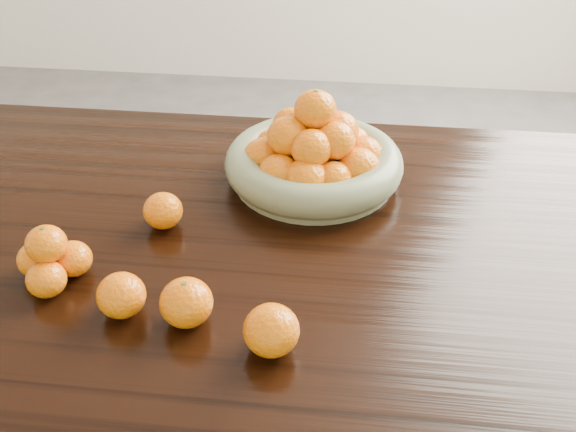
# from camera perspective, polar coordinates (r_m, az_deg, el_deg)

# --- Properties ---
(dining_table) EXTENTS (2.00, 1.00, 0.75)m
(dining_table) POSITION_cam_1_polar(r_m,az_deg,el_deg) (1.19, 2.24, -6.30)
(dining_table) COLOR black
(dining_table) RESTS_ON ground
(fruit_bowl) EXTENTS (0.36, 0.36, 0.19)m
(fruit_bowl) POSITION_cam_1_polar(r_m,az_deg,el_deg) (1.29, 2.34, 5.29)
(fruit_bowl) COLOR #737958
(fruit_bowl) RESTS_ON dining_table
(orange_pyramid) EXTENTS (0.12, 0.12, 0.10)m
(orange_pyramid) POSITION_cam_1_polar(r_m,az_deg,el_deg) (1.11, -20.35, -3.69)
(orange_pyramid) COLOR orange
(orange_pyramid) RESTS_ON dining_table
(loose_orange_0) EXTENTS (0.08, 0.08, 0.08)m
(loose_orange_0) POSITION_cam_1_polar(r_m,az_deg,el_deg) (0.98, -9.03, -7.61)
(loose_orange_0) COLOR orange
(loose_orange_0) RESTS_ON dining_table
(loose_orange_1) EXTENTS (0.08, 0.08, 0.07)m
(loose_orange_1) POSITION_cam_1_polar(r_m,az_deg,el_deg) (1.02, -14.60, -6.84)
(loose_orange_1) COLOR orange
(loose_orange_1) RESTS_ON dining_table
(loose_orange_2) EXTENTS (0.08, 0.08, 0.08)m
(loose_orange_2) POSITION_cam_1_polar(r_m,az_deg,el_deg) (0.93, -1.49, -10.12)
(loose_orange_2) COLOR orange
(loose_orange_2) RESTS_ON dining_table
(loose_orange_3) EXTENTS (0.07, 0.07, 0.07)m
(loose_orange_3) POSITION_cam_1_polar(r_m,az_deg,el_deg) (1.19, -11.05, 0.46)
(loose_orange_3) COLOR orange
(loose_orange_3) RESTS_ON dining_table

